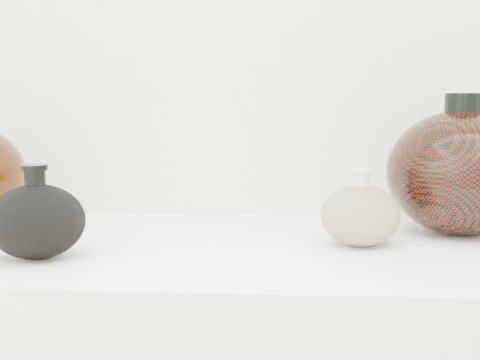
{
  "coord_description": "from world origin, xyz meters",
  "views": [
    {
      "loc": [
        0.11,
        -0.01,
        1.11
      ],
      "look_at": [
        0.05,
        0.92,
        1.0
      ],
      "focal_mm": 50.0,
      "sensor_mm": 36.0,
      "label": 1
    }
  ],
  "objects": [
    {
      "name": "cream_gourd_vase",
      "position": [
        0.22,
        0.96,
        0.95
      ],
      "size": [
        0.13,
        0.13,
        0.11
      ],
      "color": "beige",
      "rests_on": "display_counter"
    },
    {
      "name": "black_gourd_vase",
      "position": [
        -0.22,
        0.85,
        0.95
      ],
      "size": [
        0.16,
        0.16,
        0.13
      ],
      "color": "black",
      "rests_on": "display_counter"
    },
    {
      "name": "right_round_pot",
      "position": [
        0.39,
        1.05,
        1.0
      ],
      "size": [
        0.26,
        0.26,
        0.22
      ],
      "color": "black",
      "rests_on": "display_counter"
    }
  ]
}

